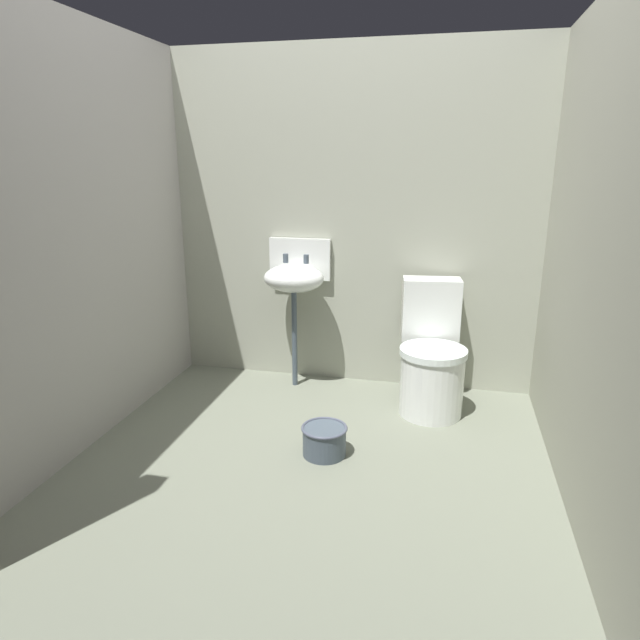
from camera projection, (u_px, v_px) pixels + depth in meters
ground_plane at (306, 477)px, 2.82m from camera, size 2.82×2.88×0.08m
wall_back at (353, 222)px, 3.71m from camera, size 2.82×0.10×2.20m
wall_left at (71, 241)px, 2.86m from camera, size 0.10×2.68×2.20m
wall_right at (604, 260)px, 2.32m from camera, size 0.10×2.68×2.20m
toilet_near_wall at (431, 359)px, 3.43m from camera, size 0.45×0.63×0.78m
sink at (295, 277)px, 3.68m from camera, size 0.42×0.35×0.99m
bucket at (324, 440)px, 2.94m from camera, size 0.24×0.24×0.16m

